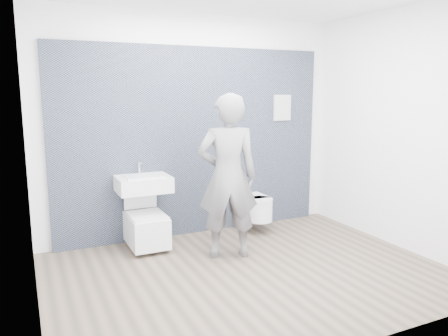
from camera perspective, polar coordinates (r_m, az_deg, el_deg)
name	(u,v)px	position (r m, az deg, el deg)	size (l,w,h in m)	color
ground	(249,272)	(4.65, 3.23, -13.43)	(4.00, 4.00, 0.00)	brown
room_shell	(250,102)	(4.27, 3.46, 8.55)	(4.00, 4.00, 4.00)	white
tile_wall	(196,231)	(5.90, -3.63, -8.28)	(3.60, 0.06, 2.40)	black
washbasin	(143,183)	(5.23, -10.49, -2.00)	(0.61, 0.46, 0.46)	white
toilet_square	(146,228)	(5.29, -10.12, -7.67)	(0.42, 0.61, 0.82)	white
toilet_rounded	(256,208)	(5.83, 4.19, -5.19)	(0.33, 0.56, 0.30)	white
info_placard	(280,221)	(6.41, 7.28, -6.82)	(0.26, 0.03, 0.35)	white
visitor	(228,177)	(4.81, 0.49, -1.16)	(0.67, 0.44, 1.83)	slate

